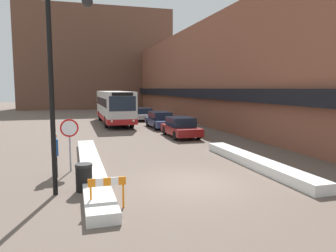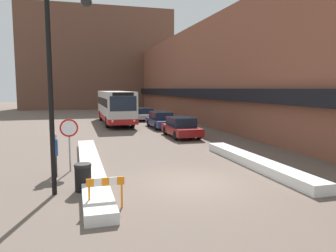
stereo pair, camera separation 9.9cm
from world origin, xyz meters
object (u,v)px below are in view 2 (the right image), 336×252
at_px(city_bus, 115,106).
at_px(parked_car_front, 181,127).
at_px(parked_car_back, 144,114).
at_px(stop_sign, 69,134).
at_px(parked_car_middle, 161,120).
at_px(pedestrian, 54,150).
at_px(trash_bin, 83,177).
at_px(construction_barricade, 106,187).
at_px(street_lamp, 59,71).

distance_m(city_bus, parked_car_front, 11.20).
height_order(parked_car_back, stop_sign, stop_sign).
relative_size(parked_car_front, parked_car_middle, 0.90).
relative_size(pedestrian, trash_bin, 1.86).
bearing_deg(city_bus, parked_car_middle, -53.65).
distance_m(pedestrian, construction_barricade, 4.54).
relative_size(parked_car_middle, construction_barricade, 4.40).
xyz_separation_m(parked_car_middle, parked_car_back, (0.00, 7.46, -0.03)).
bearing_deg(street_lamp, city_bus, 78.73).
bearing_deg(pedestrian, parked_car_middle, 140.31).
xyz_separation_m(stop_sign, construction_barricade, (1.06, -4.88, -0.96)).
relative_size(parked_car_back, construction_barricade, 4.04).
height_order(street_lamp, pedestrian, street_lamp).
relative_size(parked_car_back, trash_bin, 4.68).
xyz_separation_m(parked_car_back, street_lamp, (-7.85, -24.46, 3.38)).
bearing_deg(construction_barricade, parked_car_front, 63.09).
xyz_separation_m(parked_car_front, parked_car_back, (0.00, 13.28, -0.04)).
distance_m(street_lamp, construction_barricade, 4.05).
bearing_deg(parked_car_middle, city_bus, 126.35).
height_order(city_bus, parked_car_back, city_bus).
height_order(city_bus, pedestrian, city_bus).
bearing_deg(trash_bin, parked_car_back, 73.53).
bearing_deg(parked_car_back, parked_car_middle, -90.00).
distance_m(street_lamp, trash_bin, 3.66).
height_order(parked_car_back, street_lamp, street_lamp).
bearing_deg(parked_car_front, street_lamp, -125.05).
xyz_separation_m(city_bus, construction_barricade, (-3.08, -23.58, -1.09)).
relative_size(city_bus, parked_car_back, 2.66).
relative_size(parked_car_middle, street_lamp, 0.73).
xyz_separation_m(parked_car_front, parked_car_middle, (0.00, 5.81, -0.01)).
height_order(stop_sign, street_lamp, street_lamp).
bearing_deg(stop_sign, parked_car_back, 70.32).
distance_m(stop_sign, construction_barricade, 5.09).
distance_m(city_bus, stop_sign, 19.15).
relative_size(parked_car_back, pedestrian, 2.52).
xyz_separation_m(city_bus, parked_car_middle, (3.51, -4.77, -1.03)).
bearing_deg(city_bus, construction_barricade, -97.45).
bearing_deg(parked_car_middle, pedestrian, -119.42).
distance_m(city_bus, street_lamp, 22.32).
relative_size(parked_car_back, street_lamp, 0.67).
relative_size(city_bus, stop_sign, 5.27).
height_order(street_lamp, trash_bin, street_lamp).
xyz_separation_m(parked_car_middle, street_lamp, (-7.85, -17.00, 3.35)).
bearing_deg(stop_sign, construction_barricade, -77.77).
distance_m(parked_car_middle, construction_barricade, 19.93).
height_order(parked_car_front, parked_car_back, parked_car_front).
distance_m(parked_car_middle, street_lamp, 19.02).
distance_m(parked_car_back, pedestrian, 23.54).
xyz_separation_m(pedestrian, construction_barricade, (1.64, -4.22, -0.39)).
bearing_deg(parked_car_front, construction_barricade, -116.91).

